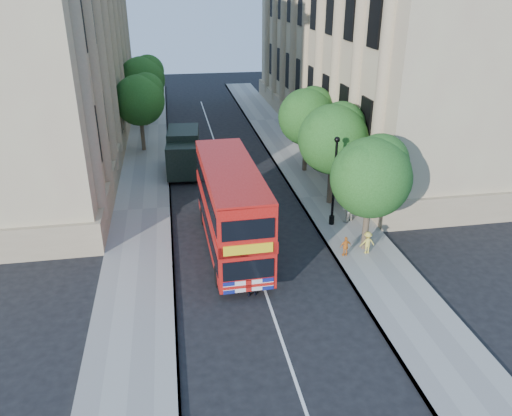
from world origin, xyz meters
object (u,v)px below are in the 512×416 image
lamp_post (334,185)px  box_van (184,153)px  double_decker_bus (231,206)px  police_constable (251,280)px  woman_pedestrian (347,208)px

lamp_post → box_van: size_ratio=0.93×
double_decker_bus → box_van: bearing=97.9°
double_decker_bus → police_constable: double_decker_bus is taller
box_van → woman_pedestrian: box_van is taller
double_decker_bus → woman_pedestrian: double_decker_bus is taller
double_decker_bus → woman_pedestrian: size_ratio=5.80×
lamp_post → police_constable: bearing=-132.8°
police_constable → box_van: bearing=-94.2°
double_decker_bus → lamp_post: bearing=14.2°
lamp_post → police_constable: size_ratio=3.24×
lamp_post → double_decker_bus: lamp_post is taller
box_van → police_constable: size_ratio=3.47×
lamp_post → double_decker_bus: 6.20m
double_decker_bus → box_van: (-1.94, 11.88, -0.95)m
box_van → police_constable: box_van is taller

